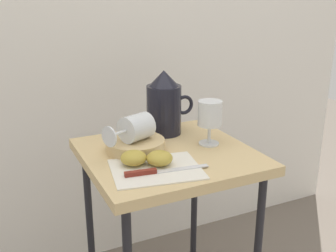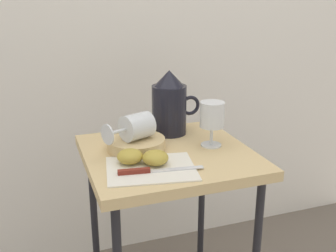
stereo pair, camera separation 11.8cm
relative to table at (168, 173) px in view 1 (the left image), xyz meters
The scene contains 10 objects.
curtain_drape 0.63m from the table, 90.00° to the left, with size 2.40×0.03×1.84m, color silver.
table is the anchor object (origin of this frame).
linen_napkin 0.16m from the table, 128.88° to the right, with size 0.24×0.19×0.00m, color silver.
basket_tray 0.13m from the table, 151.14° to the left, with size 0.18×0.18×0.04m, color tan.
pitcher 0.23m from the table, 69.04° to the left, with size 0.17×0.12×0.22m.
wine_glass_upright 0.22m from the table, ahead, with size 0.07×0.07×0.14m.
wine_glass_tipped_near 0.18m from the table, 154.86° to the left, with size 0.17×0.12×0.08m.
apple_half_left 0.17m from the table, 156.64° to the right, with size 0.07×0.07×0.04m, color #B29938.
apple_half_right 0.15m from the table, 127.30° to the right, with size 0.07×0.07×0.04m, color #B29938.
knife 0.18m from the table, 127.60° to the right, with size 0.23×0.05×0.01m.
Camera 1 is at (-0.48, -1.02, 1.12)m, focal length 43.11 mm.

